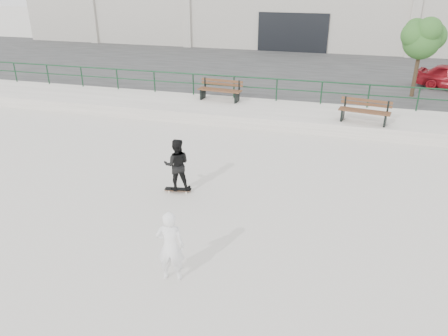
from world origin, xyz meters
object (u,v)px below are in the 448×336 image
(bench_left, at_px, (220,90))
(standing_skater, at_px, (177,165))
(bench_right, at_px, (365,111))
(skateboard, at_px, (178,189))
(tree, at_px, (423,37))
(seated_skater, at_px, (170,246))

(bench_left, relative_size, standing_skater, 1.32)
(bench_right, relative_size, skateboard, 2.51)
(tree, relative_size, seated_skater, 2.25)
(tree, bearing_deg, seated_skater, -112.81)
(bench_left, bearing_deg, standing_skater, -77.65)
(bench_right, distance_m, standing_skater, 8.47)
(bench_right, relative_size, standing_skater, 1.29)
(bench_left, xyz_separation_m, skateboard, (1.02, -8.17, -0.89))
(tree, bearing_deg, standing_skater, -124.08)
(bench_left, height_order, bench_right, bench_left)
(standing_skater, bearing_deg, seated_skater, 91.07)
(bench_right, distance_m, skateboard, 8.51)
(bench_left, bearing_deg, seated_skater, -73.76)
(tree, xyz_separation_m, seated_skater, (-6.30, -14.99, -2.42))
(seated_skater, bearing_deg, skateboard, -81.68)
(bench_left, height_order, seated_skater, seated_skater)
(bench_right, distance_m, tree, 5.65)
(bench_left, height_order, skateboard, bench_left)
(bench_left, bearing_deg, bench_right, -8.72)
(tree, relative_size, skateboard, 4.53)
(bench_right, bearing_deg, skateboard, -119.05)
(bench_right, bearing_deg, bench_left, 175.76)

